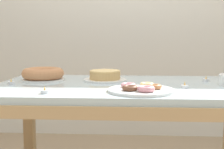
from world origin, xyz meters
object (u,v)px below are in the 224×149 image
cake_chocolate_round (105,76)px  pastry_platter (141,89)px  tealight_left_edge (206,80)px  tealight_centre (185,86)px  cake_golden_bundt (43,74)px  tealight_near_cakes (11,83)px  tealight_right_edge (45,91)px

cake_chocolate_round → pastry_platter: 0.43m
pastry_platter → tealight_left_edge: pastry_platter is taller
cake_chocolate_round → tealight_centre: size_ratio=6.63×
pastry_platter → tealight_centre: 0.27m
cake_golden_bundt → tealight_near_cakes: (-0.14, -0.17, -0.03)m
tealight_right_edge → tealight_near_cakes: size_ratio=1.00×
tealight_left_edge → tealight_near_cakes: bearing=-170.8°
pastry_platter → tealight_left_edge: size_ratio=8.35×
cake_golden_bundt → tealight_right_edge: 0.47m
cake_chocolate_round → pastry_platter: size_ratio=0.79×
cake_chocolate_round → tealight_right_edge: size_ratio=6.63×
tealight_right_edge → tealight_left_edge: bearing=27.9°
cake_chocolate_round → tealight_near_cakes: cake_chocolate_round is taller
tealight_right_edge → tealight_centre: (0.71, 0.20, 0.00)m
tealight_right_edge → tealight_near_cakes: 0.39m
pastry_platter → cake_chocolate_round: bearing=119.7°
tealight_right_edge → cake_golden_bundt: bearing=106.8°
tealight_centre → tealight_left_edge: bearing=56.3°
cake_chocolate_round → tealight_near_cakes: 0.56m
tealight_left_edge → tealight_right_edge: bearing=-152.1°
cake_golden_bundt → tealight_right_edge: size_ratio=6.56×
cake_golden_bundt → pastry_platter: 0.71m
tealight_centre → tealight_right_edge: bearing=-163.8°
cake_chocolate_round → tealight_left_edge: (0.62, 0.02, -0.02)m
pastry_platter → tealight_near_cakes: (-0.74, 0.20, -0.00)m
pastry_platter → tealight_right_edge: pastry_platter is taller
cake_golden_bundt → tealight_centre: (0.84, -0.24, -0.03)m
pastry_platter → tealight_left_edge: 0.57m
cake_chocolate_round → cake_golden_bundt: bearing=-179.9°
tealight_left_edge → tealight_right_edge: size_ratio=1.00×
tealight_near_cakes → tealight_right_edge: bearing=-45.3°
cake_chocolate_round → tealight_centre: cake_chocolate_round is taller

